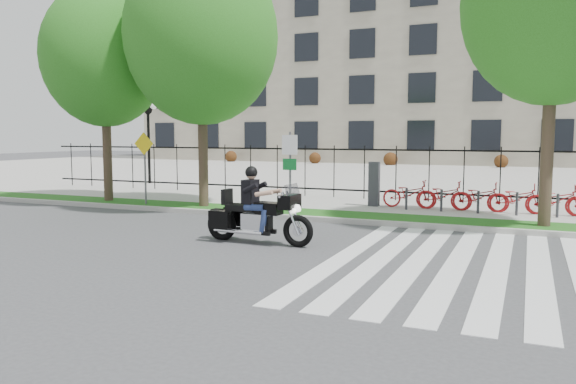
% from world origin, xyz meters
% --- Properties ---
extents(ground, '(120.00, 120.00, 0.00)m').
position_xyz_m(ground, '(0.00, 0.00, 0.00)').
color(ground, '#3D3D40').
rests_on(ground, ground).
extents(curb, '(60.00, 0.20, 0.15)m').
position_xyz_m(curb, '(0.00, 4.10, 0.07)').
color(curb, '#A5A39B').
rests_on(curb, ground).
extents(grass_verge, '(60.00, 1.50, 0.15)m').
position_xyz_m(grass_verge, '(0.00, 4.95, 0.07)').
color(grass_verge, '#1B5515').
rests_on(grass_verge, ground).
extents(sidewalk, '(60.00, 3.50, 0.15)m').
position_xyz_m(sidewalk, '(0.00, 7.45, 0.07)').
color(sidewalk, gray).
rests_on(sidewalk, ground).
extents(plaza, '(80.00, 34.00, 0.10)m').
position_xyz_m(plaza, '(0.00, 25.00, 0.05)').
color(plaza, gray).
rests_on(plaza, ground).
extents(crosswalk_stripes, '(5.70, 8.00, 0.01)m').
position_xyz_m(crosswalk_stripes, '(4.83, 0.00, 0.01)').
color(crosswalk_stripes, silver).
rests_on(crosswalk_stripes, ground).
extents(iron_fence, '(30.00, 0.06, 2.00)m').
position_xyz_m(iron_fence, '(0.00, 9.20, 1.15)').
color(iron_fence, black).
rests_on(iron_fence, sidewalk).
extents(office_building, '(60.00, 21.90, 20.15)m').
position_xyz_m(office_building, '(0.00, 44.92, 9.97)').
color(office_building, gray).
rests_on(office_building, ground).
extents(lamp_post_left, '(1.06, 0.70, 4.25)m').
position_xyz_m(lamp_post_left, '(-12.00, 12.00, 3.21)').
color(lamp_post_left, black).
rests_on(lamp_post_left, ground).
extents(street_tree_0, '(4.43, 4.43, 7.78)m').
position_xyz_m(street_tree_0, '(-8.50, 4.95, 5.37)').
color(street_tree_0, '#3E2B22').
rests_on(street_tree_0, grass_verge).
extents(street_tree_1, '(5.09, 5.09, 8.58)m').
position_xyz_m(street_tree_1, '(-4.42, 4.95, 5.79)').
color(street_tree_1, '#3E2B22').
rests_on(street_tree_1, grass_verge).
extents(street_tree_2, '(4.67, 4.67, 8.52)m').
position_xyz_m(street_tree_2, '(6.12, 4.95, 5.97)').
color(street_tree_2, '#3E2B22').
rests_on(street_tree_2, grass_verge).
extents(bike_share_station, '(9.96, 0.85, 1.50)m').
position_xyz_m(bike_share_station, '(5.87, 7.20, 0.62)').
color(bike_share_station, '#2D2D33').
rests_on(bike_share_station, sidewalk).
extents(sign_pole_regulatory, '(0.50, 0.09, 2.50)m').
position_xyz_m(sign_pole_regulatory, '(-1.08, 4.58, 1.74)').
color(sign_pole_regulatory, '#59595B').
rests_on(sign_pole_regulatory, grass_verge).
extents(sign_pole_warning, '(0.78, 0.09, 2.49)m').
position_xyz_m(sign_pole_warning, '(-6.55, 4.58, 1.74)').
color(sign_pole_warning, '#59595B').
rests_on(sign_pole_warning, grass_verge).
extents(motorcycle_rider, '(2.85, 0.86, 2.20)m').
position_xyz_m(motorcycle_rider, '(-0.15, 0.46, 0.73)').
color(motorcycle_rider, black).
rests_on(motorcycle_rider, ground).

